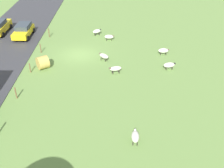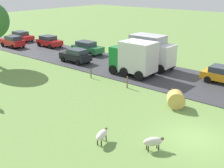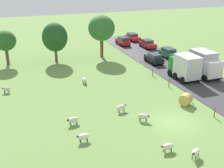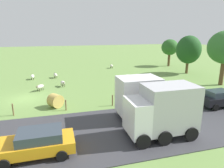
{
  "view_description": "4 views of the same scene",
  "coord_description": "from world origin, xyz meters",
  "px_view_note": "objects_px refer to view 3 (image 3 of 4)",
  "views": [
    {
      "loc": [
        -4.11,
        27.74,
        13.83
      ],
      "look_at": [
        -3.79,
        8.61,
        1.63
      ],
      "focal_mm": 44.05,
      "sensor_mm": 36.0,
      "label": 1
    },
    {
      "loc": [
        -15.16,
        -5.84,
        9.01
      ],
      "look_at": [
        0.41,
        6.94,
        1.84
      ],
      "focal_mm": 45.83,
      "sensor_mm": 36.0,
      "label": 2
    },
    {
      "loc": [
        -14.79,
        -21.83,
        14.09
      ],
      "look_at": [
        -3.7,
        7.78,
        1.77
      ],
      "focal_mm": 46.65,
      "sensor_mm": 36.0,
      "label": 3
    },
    {
      "loc": [
        22.48,
        3.46,
        7.17
      ],
      "look_at": [
        0.19,
        9.63,
        1.04
      ],
      "focal_mm": 32.35,
      "sensor_mm": 36.0,
      "label": 4
    }
  ],
  "objects_px": {
    "sheep_4": "(168,146)",
    "car_5": "(148,44)",
    "sheep_2": "(73,120)",
    "tree_0": "(5,41)",
    "sheep_7": "(83,137)",
    "tree_2": "(102,28)",
    "hay_bale_0": "(186,99)",
    "car_3": "(123,41)",
    "sheep_3": "(196,152)",
    "sheep_5": "(121,107)",
    "car_2": "(154,58)",
    "sheep_6": "(143,116)",
    "truck_0": "(205,64)",
    "sheep_0": "(6,89)",
    "car_1": "(133,37)",
    "sheep_1": "(84,80)",
    "car_7": "(169,53)",
    "truck_1": "(185,66)",
    "tree_1": "(55,37)"
  },
  "relations": [
    {
      "from": "car_5",
      "to": "sheep_0",
      "type": "bearing_deg",
      "value": -152.26
    },
    {
      "from": "hay_bale_0",
      "to": "truck_0",
      "type": "relative_size",
      "value": 0.27
    },
    {
      "from": "sheep_1",
      "to": "sheep_5",
      "type": "bearing_deg",
      "value": -81.42
    },
    {
      "from": "car_2",
      "to": "car_3",
      "type": "bearing_deg",
      "value": 89.79
    },
    {
      "from": "sheep_0",
      "to": "hay_bale_0",
      "type": "height_order",
      "value": "hay_bale_0"
    },
    {
      "from": "sheep_4",
      "to": "car_5",
      "type": "xyz_separation_m",
      "value": [
        14.44,
        31.93,
        0.41
      ]
    },
    {
      "from": "sheep_3",
      "to": "sheep_4",
      "type": "distance_m",
      "value": 2.29
    },
    {
      "from": "tree_2",
      "to": "car_1",
      "type": "relative_size",
      "value": 1.71
    },
    {
      "from": "sheep_7",
      "to": "hay_bale_0",
      "type": "xyz_separation_m",
      "value": [
        12.77,
        3.32,
        0.16
      ]
    },
    {
      "from": "sheep_7",
      "to": "car_3",
      "type": "bearing_deg",
      "value": 61.92
    },
    {
      "from": "sheep_0",
      "to": "car_3",
      "type": "distance_m",
      "value": 29.06
    },
    {
      "from": "sheep_2",
      "to": "tree_0",
      "type": "xyz_separation_m",
      "value": [
        -5.24,
        22.94,
        3.36
      ]
    },
    {
      "from": "sheep_2",
      "to": "car_3",
      "type": "relative_size",
      "value": 0.33
    },
    {
      "from": "car_3",
      "to": "car_7",
      "type": "distance_m",
      "value": 12.0
    },
    {
      "from": "tree_2",
      "to": "truck_1",
      "type": "xyz_separation_m",
      "value": [
        7.12,
        -14.62,
        -3.15
      ]
    },
    {
      "from": "tree_2",
      "to": "car_7",
      "type": "distance_m",
      "value": 12.36
    },
    {
      "from": "tree_0",
      "to": "truck_0",
      "type": "bearing_deg",
      "value": -31.61
    },
    {
      "from": "hay_bale_0",
      "to": "sheep_4",
      "type": "bearing_deg",
      "value": -132.41
    },
    {
      "from": "car_3",
      "to": "sheep_3",
      "type": "bearing_deg",
      "value": -103.82
    },
    {
      "from": "tree_2",
      "to": "sheep_2",
      "type": "bearing_deg",
      "value": -115.39
    },
    {
      "from": "car_7",
      "to": "car_5",
      "type": "bearing_deg",
      "value": 92.22
    },
    {
      "from": "tree_2",
      "to": "truck_0",
      "type": "xyz_separation_m",
      "value": [
        10.31,
        -14.66,
        -3.09
      ]
    },
    {
      "from": "sheep_3",
      "to": "car_3",
      "type": "relative_size",
      "value": 0.29
    },
    {
      "from": "tree_0",
      "to": "truck_0",
      "type": "xyz_separation_m",
      "value": [
        25.84,
        -15.9,
        -1.9
      ]
    },
    {
      "from": "tree_1",
      "to": "car_1",
      "type": "relative_size",
      "value": 1.51
    },
    {
      "from": "sheep_1",
      "to": "tree_1",
      "type": "relative_size",
      "value": 0.19
    },
    {
      "from": "hay_bale_0",
      "to": "car_5",
      "type": "height_order",
      "value": "car_5"
    },
    {
      "from": "sheep_3",
      "to": "tree_2",
      "type": "distance_m",
      "value": 30.97
    },
    {
      "from": "sheep_1",
      "to": "car_3",
      "type": "bearing_deg",
      "value": 54.0
    },
    {
      "from": "sheep_7",
      "to": "tree_2",
      "type": "bearing_deg",
      "value": 67.88
    },
    {
      "from": "tree_2",
      "to": "car_3",
      "type": "bearing_deg",
      "value": 44.95
    },
    {
      "from": "sheep_5",
      "to": "car_2",
      "type": "xyz_separation_m",
      "value": [
        11.59,
        14.29,
        0.37
      ]
    },
    {
      "from": "sheep_4",
      "to": "hay_bale_0",
      "type": "distance_m",
      "value": 9.78
    },
    {
      "from": "sheep_2",
      "to": "sheep_4",
      "type": "relative_size",
      "value": 1.08
    },
    {
      "from": "car_3",
      "to": "tree_2",
      "type": "bearing_deg",
      "value": -135.05
    },
    {
      "from": "sheep_1",
      "to": "sheep_4",
      "type": "distance_m",
      "value": 17.88
    },
    {
      "from": "sheep_6",
      "to": "car_5",
      "type": "bearing_deg",
      "value": 62.16
    },
    {
      "from": "sheep_1",
      "to": "car_2",
      "type": "bearing_deg",
      "value": 19.91
    },
    {
      "from": "car_5",
      "to": "car_7",
      "type": "relative_size",
      "value": 0.92
    },
    {
      "from": "sheep_2",
      "to": "tree_0",
      "type": "bearing_deg",
      "value": 102.86
    },
    {
      "from": "sheep_7",
      "to": "tree_0",
      "type": "height_order",
      "value": "tree_0"
    },
    {
      "from": "sheep_4",
      "to": "car_1",
      "type": "xyz_separation_m",
      "value": [
        14.43,
        38.93,
        0.38
      ]
    },
    {
      "from": "sheep_1",
      "to": "car_2",
      "type": "xyz_separation_m",
      "value": [
        13.04,
        4.72,
        0.37
      ]
    },
    {
      "from": "car_2",
      "to": "sheep_5",
      "type": "bearing_deg",
      "value": -129.06
    },
    {
      "from": "sheep_4",
      "to": "sheep_6",
      "type": "relative_size",
      "value": 1.01
    },
    {
      "from": "sheep_4",
      "to": "truck_1",
      "type": "height_order",
      "value": "truck_1"
    },
    {
      "from": "sheep_1",
      "to": "car_7",
      "type": "relative_size",
      "value": 0.28
    },
    {
      "from": "sheep_0",
      "to": "car_2",
      "type": "relative_size",
      "value": 0.27
    },
    {
      "from": "hay_bale_0",
      "to": "car_2",
      "type": "distance_m",
      "value": 15.8
    },
    {
      "from": "tree_1",
      "to": "truck_0",
      "type": "distance_m",
      "value": 23.63
    }
  ]
}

